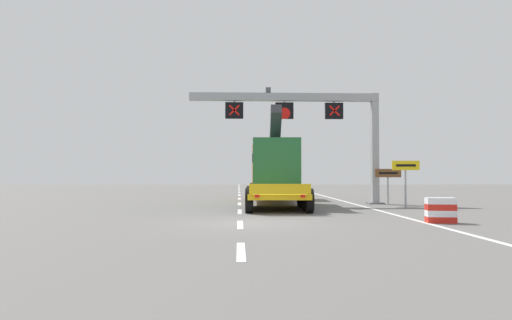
# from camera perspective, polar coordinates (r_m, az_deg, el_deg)

# --- Properties ---
(ground) EXTENTS (112.00, 112.00, 0.00)m
(ground) POSITION_cam_1_polar(r_m,az_deg,el_deg) (16.68, -0.51, -7.75)
(ground) COLOR slate
(lane_markings) EXTENTS (0.20, 62.85, 0.01)m
(lane_markings) POSITION_cam_1_polar(r_m,az_deg,el_deg) (40.74, -2.07, -4.14)
(lane_markings) COLOR silver
(lane_markings) RESTS_ON ground
(edge_line_right) EXTENTS (0.20, 63.00, 0.01)m
(edge_line_right) POSITION_cam_1_polar(r_m,az_deg,el_deg) (29.40, 11.03, -5.07)
(edge_line_right) COLOR silver
(edge_line_right) RESTS_ON ground
(overhead_lane_gantry) EXTENTS (11.25, 0.90, 6.75)m
(overhead_lane_gantry) POSITION_cam_1_polar(r_m,az_deg,el_deg) (27.35, 6.54, 5.55)
(overhead_lane_gantry) COLOR #9EA0A5
(overhead_lane_gantry) RESTS_ON ground
(heavy_haul_truck_yellow) EXTENTS (3.49, 14.14, 5.30)m
(heavy_haul_truck_yellow) POSITION_cam_1_polar(r_m,az_deg,el_deg) (28.17, 2.13, -1.21)
(heavy_haul_truck_yellow) COLOR yellow
(heavy_haul_truck_yellow) RESTS_ON ground
(exit_sign_yellow) EXTENTS (1.42, 0.15, 2.42)m
(exit_sign_yellow) POSITION_cam_1_polar(r_m,az_deg,el_deg) (24.91, 17.87, -1.45)
(exit_sign_yellow) COLOR #9EA0A5
(exit_sign_yellow) RESTS_ON ground
(tourist_info_sign_brown) EXTENTS (1.47, 0.15, 2.03)m
(tourist_info_sign_brown) POSITION_cam_1_polar(r_m,az_deg,el_deg) (27.09, 15.88, -2.08)
(tourist_info_sign_brown) COLOR #9EA0A5
(tourist_info_sign_brown) RESTS_ON ground
(crash_barrier_striped) EXTENTS (1.06, 0.63, 0.90)m
(crash_barrier_striped) POSITION_cam_1_polar(r_m,az_deg,el_deg) (17.97, 21.69, -5.75)
(crash_barrier_striped) COLOR red
(crash_barrier_striped) RESTS_ON ground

